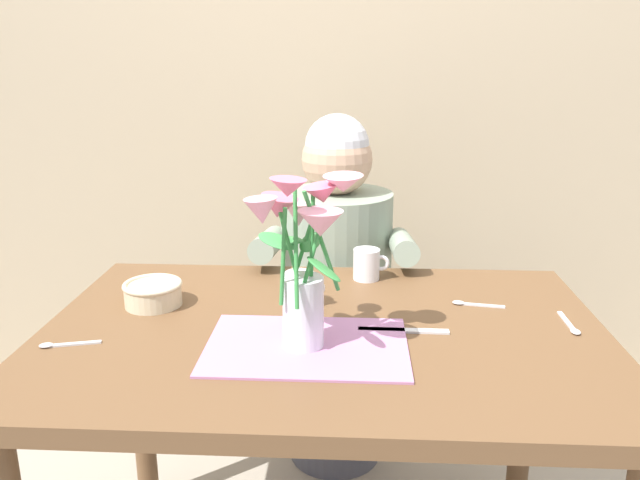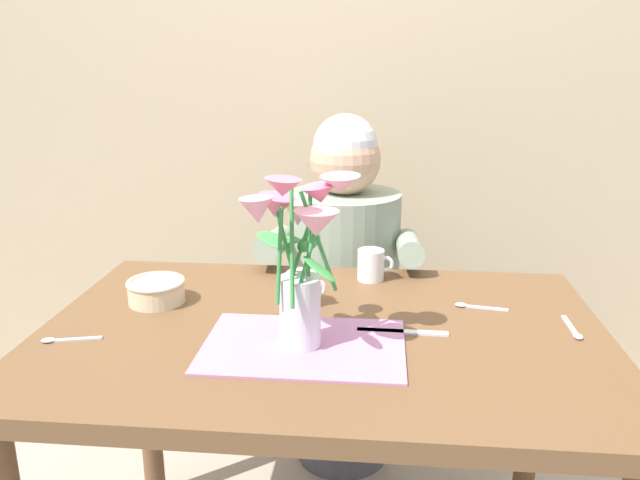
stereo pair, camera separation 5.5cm
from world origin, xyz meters
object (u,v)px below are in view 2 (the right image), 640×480
object	(u,v)px
flower_vase	(300,250)
coffee_cup	(371,265)
seated_person	(344,299)
dinner_knife	(402,332)
ceramic_mug	(302,289)
ceramic_bowl	(156,290)

from	to	relation	value
flower_vase	coffee_cup	size ratio (longest dim) A/B	3.81
seated_person	flower_vase	xyz separation A→B (m)	(-0.04, -0.71, 0.38)
dinner_knife	coffee_cup	size ratio (longest dim) A/B	2.04
flower_vase	ceramic_mug	distance (m)	0.27
seated_person	dinner_knife	bearing A→B (deg)	-75.18
flower_vase	ceramic_mug	bearing A→B (deg)	96.49
flower_vase	ceramic_bowl	size ratio (longest dim) A/B	2.60
seated_person	ceramic_mug	distance (m)	0.54
seated_person	ceramic_bowl	distance (m)	0.69
flower_vase	ceramic_mug	xyz separation A→B (m)	(-0.02, 0.22, -0.16)
seated_person	coffee_cup	distance (m)	0.39
ceramic_mug	coffee_cup	size ratio (longest dim) A/B	1.00
seated_person	ceramic_mug	xyz separation A→B (m)	(-0.07, -0.49, 0.22)
seated_person	flower_vase	distance (m)	0.81
flower_vase	ceramic_mug	size ratio (longest dim) A/B	3.81
flower_vase	ceramic_bowl	distance (m)	0.45
flower_vase	coffee_cup	xyz separation A→B (m)	(0.13, 0.41, -0.16)
seated_person	coffee_cup	bearing A→B (deg)	-73.39
ceramic_mug	dinner_knife	bearing A→B (deg)	-30.22
ceramic_bowl	seated_person	bearing A→B (deg)	51.25
ceramic_mug	ceramic_bowl	bearing A→B (deg)	-177.32
ceramic_bowl	coffee_cup	size ratio (longest dim) A/B	1.46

